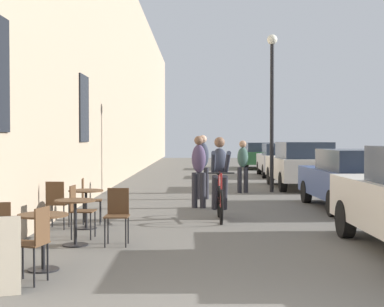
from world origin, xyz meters
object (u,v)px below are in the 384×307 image
at_px(cafe_chair_far_toward_street, 57,201).
at_px(parked_car_second, 352,178).
at_px(cafe_table_mid, 75,212).
at_px(cafe_chair_mid_toward_wall, 117,212).
at_px(cafe_table_near, 43,230).
at_px(parked_car_third, 301,164).
at_px(pedestrian_near, 199,167).
at_px(street_lamp, 272,92).
at_px(cafe_chair_far_toward_wall, 88,197).
at_px(cafe_table_far, 86,201).
at_px(parked_car_fourth, 279,159).
at_px(cyclist_on_bicycle, 220,180).
at_px(pedestrian_far, 243,163).
at_px(pedestrian_mid, 203,163).
at_px(cafe_chair_near_toward_wall, 34,239).
at_px(parked_car_fifth, 259,155).
at_px(cafe_chair_mid_toward_street, 79,208).

xyz_separation_m(cafe_chair_far_toward_street, parked_car_second, (6.25, 2.94, 0.22)).
distance_m(cafe_table_mid, cafe_chair_mid_toward_wall, 0.66).
xyz_separation_m(cafe_table_near, parked_car_third, (5.48, 11.98, 0.29)).
bearing_deg(pedestrian_near, street_lamp, 60.66).
height_order(cafe_chair_far_toward_wall, parked_car_second, parked_car_second).
height_order(cafe_table_far, parked_car_second, parked_car_second).
bearing_deg(cafe_chair_mid_toward_wall, cafe_chair_far_toward_wall, 111.74).
xyz_separation_m(cafe_table_far, parked_car_fourth, (5.70, 14.46, 0.23)).
bearing_deg(parked_car_second, cafe_table_far, -153.37).
height_order(cyclist_on_bicycle, pedestrian_far, cyclist_on_bicycle).
xyz_separation_m(pedestrian_mid, street_lamp, (2.18, 2.10, 2.11)).
bearing_deg(cafe_chair_mid_toward_wall, cyclist_on_bicycle, 58.34).
xyz_separation_m(cafe_table_near, cyclist_on_bicycle, (2.44, 4.57, 0.29)).
bearing_deg(cafe_chair_near_toward_wall, pedestrian_mid, 77.34).
bearing_deg(cafe_chair_near_toward_wall, parked_car_fifth, 77.92).
relative_size(parked_car_second, parked_car_third, 0.92).
xyz_separation_m(cafe_chair_near_toward_wall, parked_car_fourth, (5.52, 18.48, 0.23)).
relative_size(cafe_chair_mid_toward_street, cafe_chair_mid_toward_wall, 1.00).
bearing_deg(cafe_chair_far_toward_wall, cafe_chair_mid_toward_wall, -68.26).
xyz_separation_m(pedestrian_near, parked_car_second, (3.60, -0.28, -0.24)).
bearing_deg(cafe_chair_mid_toward_wall, parked_car_third, 64.97).
height_order(cafe_table_near, cafe_chair_mid_toward_street, cafe_chair_mid_toward_street).
distance_m(cyclist_on_bicycle, pedestrian_near, 1.99).
height_order(cafe_chair_far_toward_wall, pedestrian_near, pedestrian_near).
bearing_deg(street_lamp, cafe_chair_mid_toward_wall, -112.19).
xyz_separation_m(cafe_chair_mid_toward_street, cafe_table_far, (-0.08, 1.03, 0.00)).
xyz_separation_m(cafe_chair_near_toward_wall, cafe_table_mid, (-0.02, 2.34, 0.00)).
bearing_deg(cafe_chair_near_toward_wall, cafe_table_far, 92.53).
xyz_separation_m(pedestrian_mid, pedestrian_far, (1.25, 1.83, -0.09)).
relative_size(parked_car_second, parked_car_fourth, 0.99).
bearing_deg(cafe_chair_mid_toward_street, pedestrian_mid, 70.73).
distance_m(cafe_chair_far_toward_street, parked_car_third, 10.63).
bearing_deg(street_lamp, parked_car_second, -73.29).
height_order(cafe_chair_near_toward_wall, cafe_chair_mid_toward_wall, same).
relative_size(cafe_chair_mid_toward_street, parked_car_fifth, 0.22).
bearing_deg(cafe_chair_mid_toward_street, cafe_chair_far_toward_wall, 95.39).
bearing_deg(cafe_chair_far_toward_wall, cafe_chair_mid_toward_street, -84.61).
bearing_deg(cafe_table_mid, pedestrian_mid, 73.03).
bearing_deg(pedestrian_near, cafe_chair_near_toward_wall, -105.13).
bearing_deg(cafe_table_mid, cafe_chair_near_toward_wall, -89.46).
relative_size(parked_car_fourth, parked_car_fifth, 1.01).
bearing_deg(cafe_chair_mid_toward_street, parked_car_fifth, 76.09).
xyz_separation_m(cafe_chair_mid_toward_street, cafe_chair_far_toward_wall, (-0.16, 1.64, 0.00)).
relative_size(cafe_table_near, parked_car_third, 0.16).
xyz_separation_m(cafe_table_mid, pedestrian_near, (1.96, 4.82, 0.46)).
height_order(cafe_chair_far_toward_wall, pedestrian_mid, pedestrian_mid).
height_order(pedestrian_mid, parked_car_fifth, pedestrian_mid).
bearing_deg(cafe_chair_far_toward_wall, cafe_table_mid, -84.24).
height_order(cafe_chair_far_toward_wall, parked_car_third, parked_car_third).
relative_size(cyclist_on_bicycle, parked_car_fourth, 0.43).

